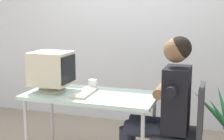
{
  "coord_description": "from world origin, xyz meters",
  "views": [
    {
      "loc": [
        1.16,
        -2.85,
        1.54
      ],
      "look_at": [
        0.22,
        0.0,
        0.98
      ],
      "focal_mm": 51.83,
      "sensor_mm": 36.0,
      "label": 1
    }
  ],
  "objects_px": {
    "keyboard": "(85,92)",
    "person_seated": "(164,102)",
    "office_chair": "(186,128)",
    "desk_mug": "(93,84)",
    "desk": "(91,100)",
    "crt_monitor": "(52,69)"
  },
  "relations": [
    {
      "from": "crt_monitor",
      "to": "desk_mug",
      "type": "xyz_separation_m",
      "value": [
        0.36,
        0.2,
        -0.18
      ]
    },
    {
      "from": "keyboard",
      "to": "person_seated",
      "type": "height_order",
      "value": "person_seated"
    },
    {
      "from": "crt_monitor",
      "to": "person_seated",
      "type": "distance_m",
      "value": 1.16
    },
    {
      "from": "desk",
      "to": "crt_monitor",
      "type": "height_order",
      "value": "crt_monitor"
    },
    {
      "from": "person_seated",
      "to": "desk_mug",
      "type": "relative_size",
      "value": 13.09
    },
    {
      "from": "keyboard",
      "to": "person_seated",
      "type": "relative_size",
      "value": 0.32
    },
    {
      "from": "person_seated",
      "to": "crt_monitor",
      "type": "bearing_deg",
      "value": 179.27
    },
    {
      "from": "crt_monitor",
      "to": "office_chair",
      "type": "relative_size",
      "value": 0.44
    },
    {
      "from": "crt_monitor",
      "to": "person_seated",
      "type": "xyz_separation_m",
      "value": [
        1.14,
        -0.01,
        -0.24
      ]
    },
    {
      "from": "desk_mug",
      "to": "desk",
      "type": "bearing_deg",
      "value": -73.61
    },
    {
      "from": "person_seated",
      "to": "desk",
      "type": "bearing_deg",
      "value": 177.4
    },
    {
      "from": "desk",
      "to": "desk_mug",
      "type": "distance_m",
      "value": 0.22
    },
    {
      "from": "keyboard",
      "to": "person_seated",
      "type": "xyz_separation_m",
      "value": [
        0.78,
        -0.01,
        -0.03
      ]
    },
    {
      "from": "office_chair",
      "to": "desk_mug",
      "type": "bearing_deg",
      "value": 167.39
    },
    {
      "from": "crt_monitor",
      "to": "keyboard",
      "type": "bearing_deg",
      "value": -1.15
    },
    {
      "from": "desk",
      "to": "keyboard",
      "type": "distance_m",
      "value": 0.1
    },
    {
      "from": "desk",
      "to": "person_seated",
      "type": "xyz_separation_m",
      "value": [
        0.73,
        -0.03,
        0.05
      ]
    },
    {
      "from": "keyboard",
      "to": "office_chair",
      "type": "distance_m",
      "value": 1.01
    },
    {
      "from": "desk",
      "to": "keyboard",
      "type": "bearing_deg",
      "value": -155.74
    },
    {
      "from": "desk",
      "to": "crt_monitor",
      "type": "relative_size",
      "value": 3.23
    },
    {
      "from": "keyboard",
      "to": "desk_mug",
      "type": "relative_size",
      "value": 4.13
    },
    {
      "from": "office_chair",
      "to": "keyboard",
      "type": "bearing_deg",
      "value": 179.57
    }
  ]
}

